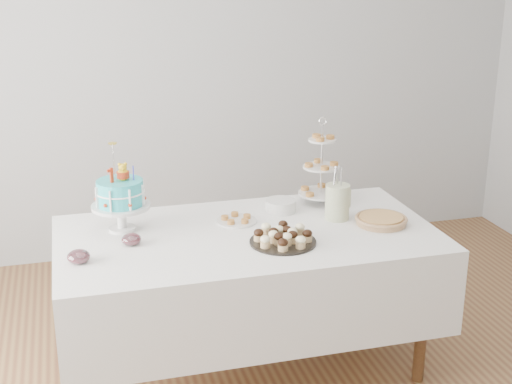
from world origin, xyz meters
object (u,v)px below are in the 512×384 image
object	(u,v)px
cupcake_tray	(283,236)
utensil_pitcher	(337,200)
birthday_cake	(121,207)
tiered_stand	(321,167)
table	(248,273)
pie	(381,220)
jam_bowl_b	(131,239)
pastry_plate	(237,220)
jam_bowl_a	(79,257)
plate_stack	(281,206)

from	to	relation	value
cupcake_tray	utensil_pitcher	bearing A→B (deg)	33.06
birthday_cake	tiered_stand	world-z (taller)	tiered_stand
table	birthday_cake	bearing A→B (deg)	161.79
pie	jam_bowl_b	size ratio (longest dim) A/B	2.85
pie	pastry_plate	bearing A→B (deg)	162.46
jam_bowl_a	jam_bowl_b	distance (m)	0.30
table	cupcake_tray	world-z (taller)	cupcake_tray
plate_stack	table	bearing A→B (deg)	-134.65
jam_bowl_b	utensil_pitcher	size ratio (longest dim) A/B	0.33
jam_bowl_b	pie	bearing A→B (deg)	-2.84
plate_stack	cupcake_tray	bearing A→B (deg)	-105.72
table	utensil_pitcher	size ratio (longest dim) A/B	6.62
table	cupcake_tray	distance (m)	0.34
plate_stack	jam_bowl_a	size ratio (longest dim) A/B	1.62
table	tiered_stand	bearing A→B (deg)	33.46
birthday_cake	cupcake_tray	size ratio (longest dim) A/B	1.39
pie	jam_bowl_a	distance (m)	1.55
cupcake_tray	pastry_plate	distance (m)	0.37
jam_bowl_b	table	bearing A→B (deg)	0.28
pie	utensil_pitcher	xyz separation A→B (m)	(-0.19, 0.14, 0.08)
pastry_plate	utensil_pitcher	distance (m)	0.55
utensil_pitcher	birthday_cake	bearing A→B (deg)	178.71
pie	jam_bowl_a	bearing A→B (deg)	-176.73
tiered_stand	jam_bowl_b	size ratio (longest dim) A/B	5.16
cupcake_tray	jam_bowl_b	xyz separation A→B (m)	(-0.72, 0.17, -0.01)
jam_bowl_a	utensil_pitcher	size ratio (longest dim) A/B	0.36
birthday_cake	cupcake_tray	distance (m)	0.84
pie	table	bearing A→B (deg)	174.59
birthday_cake	tiered_stand	bearing A→B (deg)	-10.33
table	plate_stack	distance (m)	0.45
cupcake_tray	tiered_stand	size ratio (longest dim) A/B	0.66
table	birthday_cake	size ratio (longest dim) A/B	4.19
jam_bowl_b	utensil_pitcher	bearing A→B (deg)	3.78
birthday_cake	jam_bowl_a	bearing A→B (deg)	-140.33
table	jam_bowl_b	distance (m)	0.64
birthday_cake	pie	xyz separation A→B (m)	(1.32, -0.27, -0.10)
pastry_plate	jam_bowl_b	distance (m)	0.59
birthday_cake	utensil_pitcher	size ratio (longest dim) A/B	1.58
birthday_cake	cupcake_tray	bearing A→B (deg)	-44.46
birthday_cake	table	bearing A→B (deg)	-35.71
birthday_cake	utensil_pitcher	distance (m)	1.13
jam_bowl_a	utensil_pitcher	bearing A→B (deg)	9.44
jam_bowl_a	cupcake_tray	bearing A→B (deg)	-1.29
cupcake_tray	pastry_plate	xyz separation A→B (m)	(-0.15, 0.34, -0.02)
pie	tiered_stand	world-z (taller)	tiered_stand
pastry_plate	jam_bowl_a	distance (m)	0.88
birthday_cake	jam_bowl_b	bearing A→B (deg)	-100.47
table	pastry_plate	bearing A→B (deg)	96.38
tiered_stand	birthday_cake	bearing A→B (deg)	-172.82
cupcake_tray	jam_bowl_a	size ratio (longest dim) A/B	3.14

